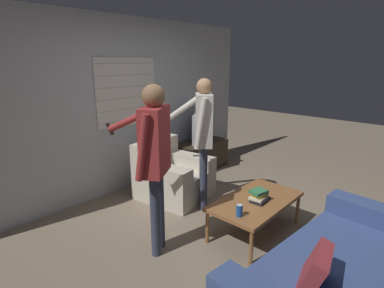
% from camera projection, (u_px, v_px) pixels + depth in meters
% --- Properties ---
extents(ground_plane, '(16.00, 16.00, 0.00)m').
position_uv_depth(ground_plane, '(234.00, 232.00, 3.50)').
color(ground_plane, '#7F705B').
extents(wall_back, '(5.20, 0.08, 2.55)m').
position_uv_depth(wall_back, '(125.00, 106.00, 4.47)').
color(wall_back, '#ADB2B7').
rests_on(wall_back, ground_plane).
extents(couch_blue, '(2.08, 1.09, 0.77)m').
position_uv_depth(couch_blue, '(343.00, 281.00, 2.32)').
color(couch_blue, '#384C7F').
rests_on(couch_blue, ground_plane).
extents(armchair_beige, '(0.97, 1.02, 0.82)m').
position_uv_depth(armchair_beige, '(172.00, 176.00, 4.37)').
color(armchair_beige, beige).
rests_on(armchair_beige, ground_plane).
extents(coffee_table, '(1.14, 0.63, 0.42)m').
position_uv_depth(coffee_table, '(256.00, 202.00, 3.40)').
color(coffee_table, brown).
rests_on(coffee_table, ground_plane).
extents(tv_stand, '(1.00, 0.50, 0.51)m').
position_uv_depth(tv_stand, '(201.00, 155.00, 5.49)').
color(tv_stand, '#33281E').
rests_on(tv_stand, ground_plane).
extents(tv, '(0.64, 0.50, 0.52)m').
position_uv_depth(tv, '(201.00, 128.00, 5.35)').
color(tv, '#B2B2B7').
rests_on(tv, tv_stand).
extents(person_left_standing, '(0.52, 0.84, 1.73)m').
position_uv_depth(person_left_standing, '(154.00, 150.00, 2.88)').
color(person_left_standing, '#33384C').
rests_on(person_left_standing, ground_plane).
extents(person_right_standing, '(0.47, 0.77, 1.73)m').
position_uv_depth(person_right_standing, '(203.00, 129.00, 3.82)').
color(person_right_standing, '#33384C').
rests_on(person_right_standing, ground_plane).
extents(book_stack, '(0.23, 0.19, 0.13)m').
position_uv_depth(book_stack, '(259.00, 196.00, 3.33)').
color(book_stack, black).
rests_on(book_stack, coffee_table).
extents(soda_can, '(0.07, 0.07, 0.13)m').
position_uv_depth(soda_can, '(239.00, 210.00, 3.01)').
color(soda_can, '#194C9E').
rests_on(soda_can, coffee_table).
extents(spare_remote, '(0.08, 0.14, 0.02)m').
position_uv_depth(spare_remote, '(257.00, 202.00, 3.30)').
color(spare_remote, white).
rests_on(spare_remote, coffee_table).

